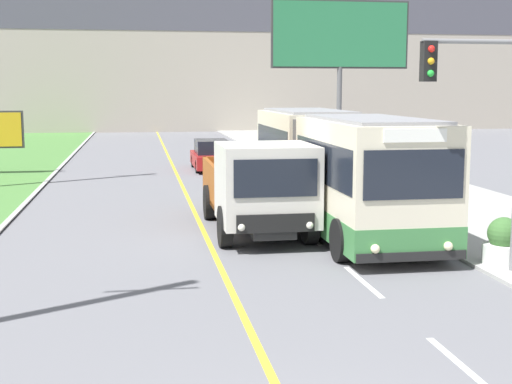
# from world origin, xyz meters

# --- Properties ---
(city_bus) EXTENTS (2.66, 12.46, 3.21)m
(city_bus) POSITION_xyz_m (3.96, 14.40, 1.63)
(city_bus) COLOR beige
(city_bus) RESTS_ON ground_plane
(dump_truck) EXTENTS (2.46, 6.79, 2.54)m
(dump_truck) POSITION_xyz_m (1.43, 12.53, 1.29)
(dump_truck) COLOR black
(dump_truck) RESTS_ON ground_plane
(car_distant) EXTENTS (1.80, 4.30, 1.45)m
(car_distant) POSITION_xyz_m (1.80, 28.59, 0.69)
(car_distant) COLOR maroon
(car_distant) RESTS_ON ground_plane
(traffic_light_mast) EXTENTS (2.28, 0.32, 5.26)m
(traffic_light_mast) POSITION_xyz_m (5.40, 7.85, 3.37)
(traffic_light_mast) COLOR slate
(traffic_light_mast) RESTS_ON ground_plane
(billboard_large) EXTENTS (6.54, 0.24, 7.97)m
(billboard_large) POSITION_xyz_m (7.65, 26.79, 6.17)
(billboard_large) COLOR #59595B
(billboard_large) RESTS_ON ground_plane
(planter_round_near) EXTENTS (0.90, 0.90, 1.04)m
(planter_round_near) POSITION_xyz_m (6.18, 8.46, 0.53)
(planter_round_near) COLOR silver
(planter_round_near) RESTS_ON sidewalk_right
(planter_round_second) EXTENTS (0.95, 0.95, 1.08)m
(planter_round_second) POSITION_xyz_m (6.19, 13.48, 0.55)
(planter_round_second) COLOR silver
(planter_round_second) RESTS_ON sidewalk_right
(planter_round_third) EXTENTS (0.88, 0.88, 1.05)m
(planter_round_third) POSITION_xyz_m (6.37, 18.49, 0.54)
(planter_round_third) COLOR silver
(planter_round_third) RESTS_ON sidewalk_right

